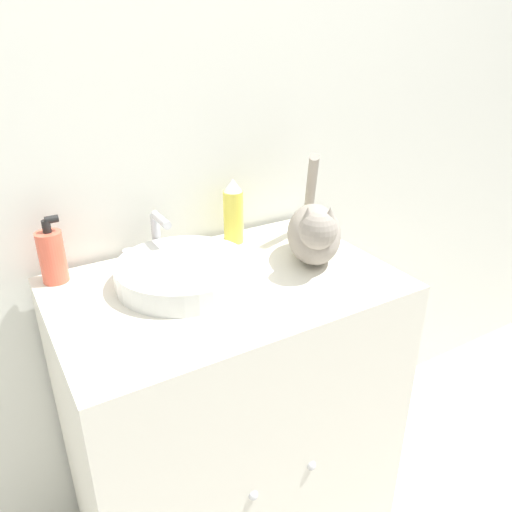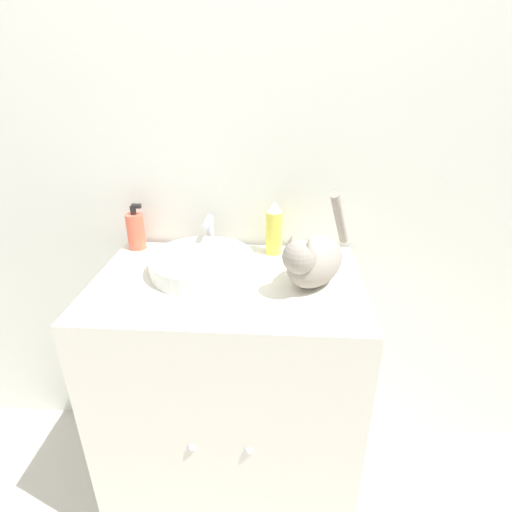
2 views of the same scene
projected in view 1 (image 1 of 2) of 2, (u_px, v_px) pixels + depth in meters
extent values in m
cube|color=silver|center=(167.00, 118.00, 1.32)|extent=(6.00, 0.05, 2.50)
cube|color=silver|center=(230.00, 422.00, 1.41)|extent=(0.83, 0.54, 0.90)
sphere|color=silver|center=(254.00, 496.00, 1.14)|extent=(0.02, 0.02, 0.02)
sphere|color=silver|center=(312.00, 466.00, 1.22)|extent=(0.02, 0.02, 0.02)
cylinder|color=silver|center=(184.00, 272.00, 1.21)|extent=(0.33, 0.33, 0.06)
cylinder|color=silver|center=(156.00, 235.00, 1.33)|extent=(0.02, 0.02, 0.12)
cylinder|color=silver|center=(161.00, 220.00, 1.27)|extent=(0.02, 0.09, 0.02)
cylinder|color=white|center=(129.00, 256.00, 1.31)|extent=(0.03, 0.03, 0.03)
cylinder|color=white|center=(184.00, 244.00, 1.38)|extent=(0.03, 0.03, 0.03)
ellipsoid|color=gray|center=(314.00, 234.00, 1.31)|extent=(0.24, 0.27, 0.15)
sphere|color=gray|center=(318.00, 230.00, 1.20)|extent=(0.13, 0.13, 0.10)
cone|color=gray|center=(308.00, 215.00, 1.18)|extent=(0.05, 0.05, 0.04)
cone|color=gray|center=(330.00, 215.00, 1.18)|extent=(0.05, 0.05, 0.04)
cylinder|color=gray|center=(311.00, 184.00, 1.40)|extent=(0.09, 0.12, 0.19)
cylinder|color=#EF6047|center=(52.00, 257.00, 1.20)|extent=(0.06, 0.06, 0.13)
cylinder|color=black|center=(46.00, 226.00, 1.16)|extent=(0.02, 0.02, 0.03)
cylinder|color=black|center=(51.00, 219.00, 1.16)|extent=(0.03, 0.02, 0.02)
cylinder|color=#EADB4C|center=(233.00, 217.00, 1.41)|extent=(0.06, 0.06, 0.15)
cone|color=white|center=(233.00, 185.00, 1.37)|extent=(0.05, 0.05, 0.04)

